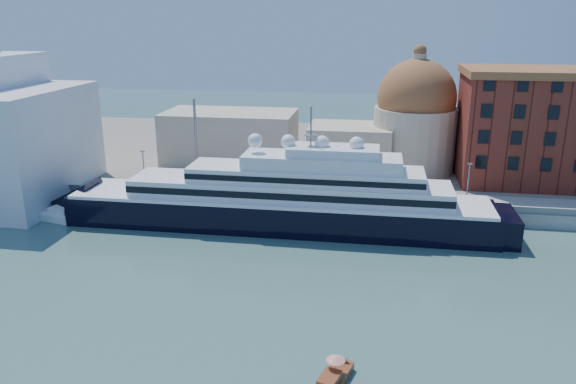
# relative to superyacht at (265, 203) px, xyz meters

# --- Properties ---
(ground) EXTENTS (400.00, 400.00, 0.00)m
(ground) POSITION_rel_superyacht_xyz_m (4.82, -23.00, -4.25)
(ground) COLOR #386160
(ground) RESTS_ON ground
(quay) EXTENTS (180.00, 10.00, 2.50)m
(quay) POSITION_rel_superyacht_xyz_m (4.82, 11.00, -3.00)
(quay) COLOR gray
(quay) RESTS_ON ground
(land) EXTENTS (260.00, 72.00, 2.00)m
(land) POSITION_rel_superyacht_xyz_m (4.82, 52.00, -3.25)
(land) COLOR slate
(land) RESTS_ON ground
(quay_fence) EXTENTS (180.00, 0.10, 1.20)m
(quay_fence) POSITION_rel_superyacht_xyz_m (4.82, 6.50, -1.15)
(quay_fence) COLOR slate
(quay_fence) RESTS_ON quay
(superyacht) EXTENTS (82.50, 11.44, 24.65)m
(superyacht) POSITION_rel_superyacht_xyz_m (0.00, 0.00, 0.00)
(superyacht) COLOR black
(superyacht) RESTS_ON ground
(service_barge) EXTENTS (11.86, 6.14, 2.55)m
(service_barge) POSITION_rel_superyacht_xyz_m (-38.44, -2.49, -3.52)
(service_barge) COLOR white
(service_barge) RESTS_ON ground
(water_taxi) EXTENTS (3.92, 6.87, 3.10)m
(water_taxi) POSITION_rel_superyacht_xyz_m (15.36, -42.51, -3.51)
(water_taxi) COLOR maroon
(water_taxi) RESTS_ON ground
(warehouse) EXTENTS (43.00, 19.00, 23.25)m
(warehouse) POSITION_rel_superyacht_xyz_m (56.82, 29.00, 9.53)
(warehouse) COLOR maroon
(warehouse) RESTS_ON land
(church) EXTENTS (66.00, 18.00, 25.50)m
(church) POSITION_rel_superyacht_xyz_m (11.20, 34.72, 6.65)
(church) COLOR beige
(church) RESTS_ON land
(lamp_posts) EXTENTS (120.80, 2.40, 18.00)m
(lamp_posts) POSITION_rel_superyacht_xyz_m (-7.85, 9.27, 5.59)
(lamp_posts) COLOR slate
(lamp_posts) RESTS_ON quay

